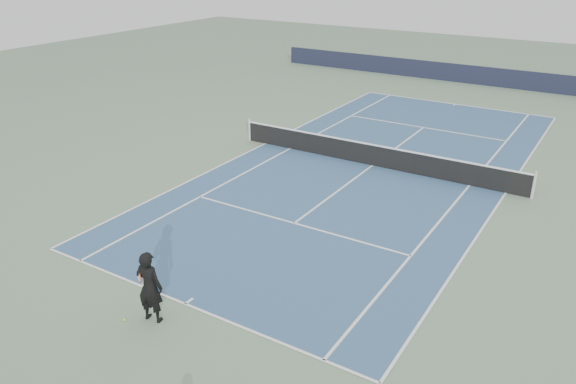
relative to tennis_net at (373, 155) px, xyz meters
The scene contains 6 objects.
ground 0.50m from the tennis_net, ahead, with size 80.00×80.00×0.00m, color slate.
court_surface 0.50m from the tennis_net, ahead, with size 10.97×23.77×0.01m, color #325478.
tennis_net is the anchor object (origin of this frame).
windscreen_far 17.89m from the tennis_net, 90.00° to the left, with size 30.00×0.25×1.20m, color black.
tennis_player 12.80m from the tennis_net, 91.15° to the right, with size 0.85×0.64×1.92m.
tennis_ball 13.25m from the tennis_net, 93.53° to the right, with size 0.06×0.06×0.06m, color yellow.
Camera 1 is at (8.74, -20.84, 8.58)m, focal length 35.00 mm.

